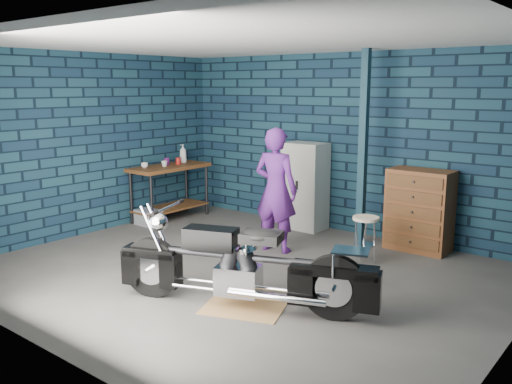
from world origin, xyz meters
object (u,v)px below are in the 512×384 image
tool_chest (419,210)px  shop_stool (365,240)px  workbench (170,192)px  person (276,190)px  motorcycle (244,260)px  locker (305,186)px  storage_bin (149,217)px

tool_chest → shop_stool: (-0.30, -0.95, -0.25)m
workbench → shop_stool: 3.66m
person → tool_chest: bearing=-148.9°
tool_chest → shop_stool: bearing=-107.5°
motorcycle → tool_chest: size_ratio=2.06×
motorcycle → shop_stool: motorcycle is taller
motorcycle → locker: locker is taller
motorcycle → locker: (-1.25, 2.99, 0.17)m
storage_bin → locker: bearing=33.6°
tool_chest → storage_bin: bearing=-160.6°
storage_bin → tool_chest: (3.94, 1.39, 0.43)m
workbench → shop_stool: workbench is taller
person → tool_chest: size_ratio=1.51×
workbench → person: person is taller
storage_bin → locker: locker is taller
locker → tool_chest: bearing=0.0°
workbench → locker: (2.11, 0.89, 0.22)m
tool_chest → shop_stool: size_ratio=1.84×
storage_bin → shop_stool: 3.66m
locker → shop_stool: bearing=-31.7°
person → tool_chest: (1.50, 1.23, -0.28)m
tool_chest → shop_stool: tool_chest is taller
workbench → tool_chest: (3.96, 0.89, 0.10)m
person → shop_stool: 1.34m
workbench → motorcycle: bearing=-32.0°
locker → tool_chest: (1.84, 0.00, -0.12)m
motorcycle → storage_bin: 3.72m
person → locker: bearing=-82.5°
storage_bin → locker: (2.09, 1.39, 0.55)m
workbench → locker: locker is taller
workbench → motorcycle: size_ratio=0.61×
storage_bin → shop_stool: size_ratio=0.66×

